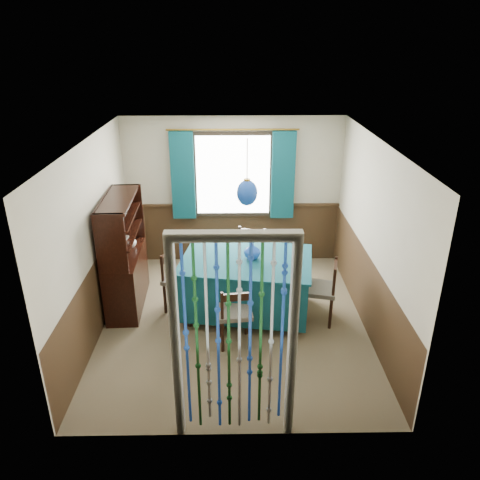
{
  "coord_description": "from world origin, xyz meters",
  "views": [
    {
      "loc": [
        -0.0,
        -5.5,
        3.68
      ],
      "look_at": [
        0.09,
        0.27,
        1.12
      ],
      "focal_mm": 35.0,
      "sensor_mm": 36.0,
      "label": 1
    }
  ],
  "objects_px": {
    "dining_table": "(246,282)",
    "chair_far": "(249,259)",
    "chair_near": "(235,313)",
    "vase_table": "(252,251)",
    "bowl_shelf": "(122,239)",
    "chair_left": "(178,278)",
    "vase_sideboard": "(130,241)",
    "pendant_lamp": "(247,192)",
    "sideboard": "(125,269)",
    "chair_right": "(322,289)"
  },
  "relations": [
    {
      "from": "dining_table",
      "to": "bowl_shelf",
      "type": "xyz_separation_m",
      "value": [
        -1.68,
        0.02,
        0.67
      ]
    },
    {
      "from": "bowl_shelf",
      "to": "vase_table",
      "type": "bearing_deg",
      "value": -0.02
    },
    {
      "from": "chair_near",
      "to": "chair_far",
      "type": "relative_size",
      "value": 0.9
    },
    {
      "from": "vase_table",
      "to": "vase_sideboard",
      "type": "relative_size",
      "value": 1.07
    },
    {
      "from": "dining_table",
      "to": "pendant_lamp",
      "type": "distance_m",
      "value": 1.32
    },
    {
      "from": "pendant_lamp",
      "to": "vase_table",
      "type": "height_order",
      "value": "pendant_lamp"
    },
    {
      "from": "chair_near",
      "to": "chair_right",
      "type": "distance_m",
      "value": 1.31
    },
    {
      "from": "pendant_lamp",
      "to": "chair_left",
      "type": "bearing_deg",
      "value": 171.7
    },
    {
      "from": "chair_right",
      "to": "bowl_shelf",
      "type": "bearing_deg",
      "value": 98.91
    },
    {
      "from": "dining_table",
      "to": "chair_near",
      "type": "relative_size",
      "value": 2.25
    },
    {
      "from": "chair_right",
      "to": "vase_sideboard",
      "type": "relative_size",
      "value": 4.49
    },
    {
      "from": "chair_right",
      "to": "sideboard",
      "type": "bearing_deg",
      "value": 94.13
    },
    {
      "from": "chair_near",
      "to": "sideboard",
      "type": "xyz_separation_m",
      "value": [
        -1.57,
        1.0,
        0.12
      ]
    },
    {
      "from": "sideboard",
      "to": "pendant_lamp",
      "type": "xyz_separation_m",
      "value": [
        1.74,
        -0.26,
        1.23
      ]
    },
    {
      "from": "chair_near",
      "to": "vase_table",
      "type": "height_order",
      "value": "vase_table"
    },
    {
      "from": "chair_right",
      "to": "vase_table",
      "type": "relative_size",
      "value": 4.2
    },
    {
      "from": "chair_near",
      "to": "chair_right",
      "type": "bearing_deg",
      "value": 17.33
    },
    {
      "from": "bowl_shelf",
      "to": "chair_near",
      "type": "bearing_deg",
      "value": -26.85
    },
    {
      "from": "pendant_lamp",
      "to": "vase_table",
      "type": "distance_m",
      "value": 0.85
    },
    {
      "from": "pendant_lamp",
      "to": "bowl_shelf",
      "type": "height_order",
      "value": "pendant_lamp"
    },
    {
      "from": "chair_near",
      "to": "vase_table",
      "type": "xyz_separation_m",
      "value": [
        0.24,
        0.77,
        0.5
      ]
    },
    {
      "from": "chair_near",
      "to": "pendant_lamp",
      "type": "relative_size",
      "value": 0.99
    },
    {
      "from": "chair_far",
      "to": "vase_table",
      "type": "bearing_deg",
      "value": 107.01
    },
    {
      "from": "chair_left",
      "to": "pendant_lamp",
      "type": "xyz_separation_m",
      "value": [
        0.97,
        -0.14,
        1.32
      ]
    },
    {
      "from": "vase_table",
      "to": "chair_left",
      "type": "bearing_deg",
      "value": 173.2
    },
    {
      "from": "chair_right",
      "to": "vase_sideboard",
      "type": "bearing_deg",
      "value": 89.46
    },
    {
      "from": "vase_table",
      "to": "pendant_lamp",
      "type": "bearing_deg",
      "value": -167.9
    },
    {
      "from": "chair_near",
      "to": "vase_sideboard",
      "type": "height_order",
      "value": "vase_sideboard"
    },
    {
      "from": "pendant_lamp",
      "to": "chair_near",
      "type": "bearing_deg",
      "value": -102.53
    },
    {
      "from": "chair_far",
      "to": "vase_sideboard",
      "type": "xyz_separation_m",
      "value": [
        -1.74,
        -0.24,
        0.42
      ]
    },
    {
      "from": "chair_left",
      "to": "sideboard",
      "type": "relative_size",
      "value": 0.55
    },
    {
      "from": "pendant_lamp",
      "to": "vase_sideboard",
      "type": "bearing_deg",
      "value": 164.15
    },
    {
      "from": "sideboard",
      "to": "vase_table",
      "type": "height_order",
      "value": "sideboard"
    },
    {
      "from": "dining_table",
      "to": "vase_sideboard",
      "type": "distance_m",
      "value": 1.8
    },
    {
      "from": "sideboard",
      "to": "bowl_shelf",
      "type": "bearing_deg",
      "value": -78.36
    },
    {
      "from": "chair_far",
      "to": "chair_left",
      "type": "height_order",
      "value": "chair_far"
    },
    {
      "from": "chair_right",
      "to": "sideboard",
      "type": "distance_m",
      "value": 2.81
    },
    {
      "from": "dining_table",
      "to": "pendant_lamp",
      "type": "relative_size",
      "value": 2.24
    },
    {
      "from": "vase_sideboard",
      "to": "bowl_shelf",
      "type": "bearing_deg",
      "value": -90.0
    },
    {
      "from": "dining_table",
      "to": "chair_far",
      "type": "height_order",
      "value": "chair_far"
    },
    {
      "from": "chair_left",
      "to": "chair_right",
      "type": "bearing_deg",
      "value": 94.95
    },
    {
      "from": "chair_near",
      "to": "vase_table",
      "type": "distance_m",
      "value": 0.95
    },
    {
      "from": "chair_left",
      "to": "vase_table",
      "type": "height_order",
      "value": "vase_table"
    },
    {
      "from": "chair_near",
      "to": "vase_table",
      "type": "bearing_deg",
      "value": 65.13
    },
    {
      "from": "chair_far",
      "to": "chair_left",
      "type": "bearing_deg",
      "value": 45.08
    },
    {
      "from": "dining_table",
      "to": "chair_near",
      "type": "xyz_separation_m",
      "value": [
        -0.17,
        -0.75,
        -0.03
      ]
    },
    {
      "from": "chair_right",
      "to": "chair_left",
      "type": "bearing_deg",
      "value": 93.77
    },
    {
      "from": "chair_near",
      "to": "bowl_shelf",
      "type": "height_order",
      "value": "bowl_shelf"
    },
    {
      "from": "vase_sideboard",
      "to": "chair_right",
      "type": "bearing_deg",
      "value": -14.13
    },
    {
      "from": "sideboard",
      "to": "vase_sideboard",
      "type": "distance_m",
      "value": 0.42
    }
  ]
}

